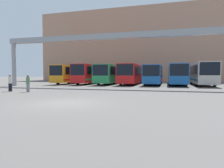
# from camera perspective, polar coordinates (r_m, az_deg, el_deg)

# --- Properties ---
(ground_plane) EXTENTS (200.00, 200.00, 0.00)m
(ground_plane) POSITION_cam_1_polar(r_m,az_deg,el_deg) (12.01, -13.03, -5.31)
(ground_plane) COLOR #514F4C
(building_backdrop) EXTENTS (54.30, 12.00, 17.85)m
(building_backdrop) POSITION_cam_1_polar(r_m,az_deg,el_deg) (54.40, 9.58, 10.44)
(building_backdrop) COLOR tan
(building_backdrop) RESTS_ON ground
(overhead_gantry) EXTENTS (32.14, 0.80, 6.75)m
(overhead_gantry) POSITION_cam_1_polar(r_m,az_deg,el_deg) (25.09, 2.28, 12.12)
(overhead_gantry) COLOR gray
(overhead_gantry) RESTS_ON ground
(bus_slot_0) EXTENTS (2.46, 10.68, 3.14)m
(bus_slot_0) POSITION_cam_1_polar(r_m,az_deg,el_deg) (36.25, -11.37, 2.97)
(bus_slot_0) COLOR orange
(bus_slot_0) RESTS_ON ground
(bus_slot_1) EXTENTS (2.48, 10.84, 3.25)m
(bus_slot_1) POSITION_cam_1_polar(r_m,az_deg,el_deg) (34.85, -6.07, 3.12)
(bus_slot_1) COLOR red
(bus_slot_1) RESTS_ON ground
(bus_slot_2) EXTENTS (2.59, 11.08, 3.16)m
(bus_slot_2) POSITION_cam_1_polar(r_m,az_deg,el_deg) (33.82, -0.35, 3.06)
(bus_slot_2) COLOR #268C4C
(bus_slot_2) RESTS_ON ground
(bus_slot_3) EXTENTS (2.62, 10.96, 3.19)m
(bus_slot_3) POSITION_cam_1_polar(r_m,az_deg,el_deg) (32.95, 5.62, 3.09)
(bus_slot_3) COLOR red
(bus_slot_3) RESTS_ON ground
(bus_slot_4) EXTENTS (2.49, 10.75, 3.00)m
(bus_slot_4) POSITION_cam_1_polar(r_m,az_deg,el_deg) (32.42, 11.82, 2.85)
(bus_slot_4) COLOR #1959A5
(bus_slot_4) RESTS_ON ground
(bus_slot_5) EXTENTS (2.55, 11.32, 3.11)m
(bus_slot_5) POSITION_cam_1_polar(r_m,az_deg,el_deg) (32.66, 18.13, 2.88)
(bus_slot_5) COLOR #1959A5
(bus_slot_5) RESTS_ON ground
(bus_slot_6) EXTENTS (2.60, 11.29, 3.29)m
(bus_slot_6) POSITION_cam_1_polar(r_m,az_deg,el_deg) (33.00, 24.35, 2.94)
(bus_slot_6) COLOR beige
(bus_slot_6) RESTS_ON ground
(pedestrian_near_left) EXTENTS (0.33, 0.33, 1.61)m
(pedestrian_near_left) POSITION_cam_1_polar(r_m,az_deg,el_deg) (20.46, -22.88, 0.28)
(pedestrian_near_left) COLOR gray
(pedestrian_near_left) RESTS_ON ground
(pedestrian_near_right) EXTENTS (0.34, 0.34, 1.65)m
(pedestrian_near_right) POSITION_cam_1_polar(r_m,az_deg,el_deg) (21.79, -27.08, 0.39)
(pedestrian_near_right) COLOR black
(pedestrian_near_right) RESTS_ON ground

